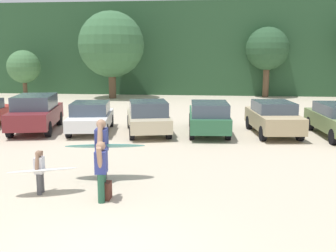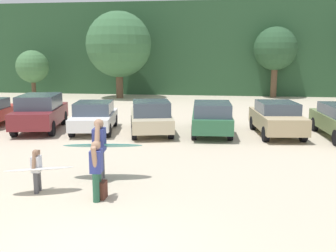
# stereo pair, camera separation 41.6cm
# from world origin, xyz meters

# --- Properties ---
(hillside_ridge) EXTENTS (108.00, 12.00, 8.16)m
(hillside_ridge) POSITION_xyz_m (0.00, 34.65, 4.08)
(hillside_ridge) COLOR #284C2D
(hillside_ridge) RESTS_ON ground_plane
(tree_far_left) EXTENTS (2.78, 2.78, 3.95)m
(tree_far_left) POSITION_xyz_m (-13.89, 25.94, 2.55)
(tree_far_left) COLOR brown
(tree_far_left) RESTS_ON ground_plane
(tree_ridge_back) EXTENTS (5.34, 5.34, 7.07)m
(tree_ridge_back) POSITION_xyz_m (-6.18, 25.68, 4.38)
(tree_ridge_back) COLOR brown
(tree_ridge_back) RESTS_ON ground_plane
(tree_right) EXTENTS (3.59, 3.59, 5.86)m
(tree_right) POSITION_xyz_m (6.59, 27.94, 4.03)
(tree_right) COLOR brown
(tree_right) RESTS_ON ground_plane
(parked_car_maroon) EXTENTS (2.72, 4.75, 1.72)m
(parked_car_maroon) POSITION_xyz_m (-6.33, 11.41, 0.90)
(parked_car_maroon) COLOR maroon
(parked_car_maroon) RESTS_ON ground_plane
(parked_car_white) EXTENTS (2.39, 4.17, 1.42)m
(parked_car_white) POSITION_xyz_m (-3.66, 11.46, 0.73)
(parked_car_white) COLOR white
(parked_car_white) RESTS_ON ground_plane
(parked_car_champagne) EXTENTS (2.70, 4.46, 1.54)m
(parked_car_champagne) POSITION_xyz_m (-0.93, 11.35, 0.78)
(parked_car_champagne) COLOR beige
(parked_car_champagne) RESTS_ON ground_plane
(parked_car_forest_green) EXTENTS (1.98, 4.86, 1.54)m
(parked_car_forest_green) POSITION_xyz_m (1.84, 11.64, 0.79)
(parked_car_forest_green) COLOR #2D6642
(parked_car_forest_green) RESTS_ON ground_plane
(parked_car_tan) EXTENTS (2.23, 4.29, 1.51)m
(parked_car_tan) POSITION_xyz_m (4.76, 11.77, 0.79)
(parked_car_tan) COLOR tan
(parked_car_tan) RESTS_ON ground_plane
(person_adult) EXTENTS (0.38, 0.77, 1.80)m
(person_adult) POSITION_xyz_m (-1.19, 4.47, 1.02)
(person_adult) COLOR #4C4C51
(person_adult) RESTS_ON ground_plane
(person_child) EXTENTS (0.24, 0.54, 1.17)m
(person_child) POSITION_xyz_m (-2.52, 3.21, 0.66)
(person_child) COLOR #4C4C51
(person_child) RESTS_ON ground_plane
(person_companion) EXTENTS (0.32, 0.70, 1.52)m
(person_companion) POSITION_xyz_m (-0.76, 2.87, 0.86)
(person_companion) COLOR #26593F
(person_companion) RESTS_ON ground_plane
(surfboard_teal) EXTENTS (2.40, 0.98, 0.29)m
(surfboard_teal) POSITION_xyz_m (-1.13, 4.60, 0.99)
(surfboard_teal) COLOR teal
(surfboard_white) EXTENTS (1.85, 1.11, 0.18)m
(surfboard_white) POSITION_xyz_m (-2.41, 3.15, 0.66)
(surfboard_white) COLOR white
(backpack_dropped) EXTENTS (0.24, 0.34, 0.45)m
(backpack_dropped) POSITION_xyz_m (-0.69, 2.99, 0.22)
(backpack_dropped) COLOR #592D23
(backpack_dropped) RESTS_ON ground_plane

